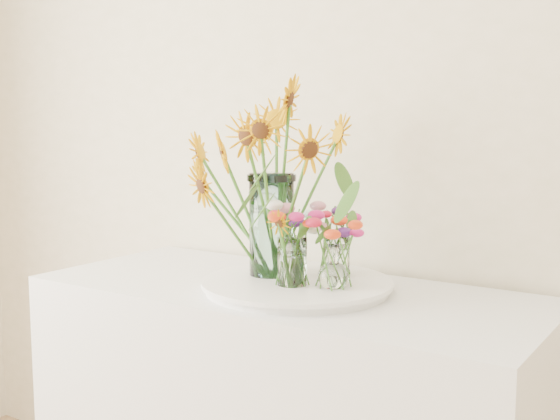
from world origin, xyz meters
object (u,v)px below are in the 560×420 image
(small_vase_b, at_px, (333,267))
(small_vase_c, at_px, (336,254))
(mason_jar, at_px, (272,225))
(small_vase_a, at_px, (292,262))
(tray, at_px, (297,287))

(small_vase_b, xyz_separation_m, small_vase_c, (-0.06, 0.13, 0.01))
(mason_jar, height_order, small_vase_c, mason_jar)
(small_vase_c, bearing_deg, mason_jar, -149.70)
(small_vase_a, height_order, small_vase_b, small_vase_a)
(small_vase_a, bearing_deg, small_vase_b, 20.08)
(tray, xyz_separation_m, small_vase_a, (0.02, -0.06, 0.08))
(small_vase_b, distance_m, small_vase_c, 0.14)
(small_vase_b, bearing_deg, tray, 171.14)
(mason_jar, distance_m, small_vase_c, 0.19)
(mason_jar, bearing_deg, small_vase_a, -33.47)
(tray, height_order, small_vase_c, small_vase_c)
(mason_jar, relative_size, small_vase_c, 2.26)
(tray, xyz_separation_m, small_vase_b, (0.12, -0.02, 0.07))
(tray, distance_m, small_vase_c, 0.15)
(mason_jar, height_order, small_vase_a, mason_jar)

